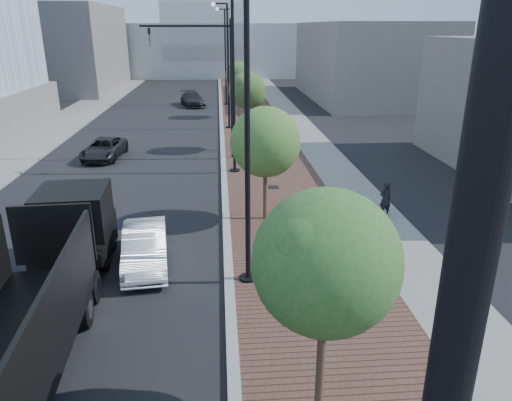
{
  "coord_description": "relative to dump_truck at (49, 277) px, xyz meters",
  "views": [
    {
      "loc": [
        -0.18,
        -3.3,
        7.58
      ],
      "look_at": [
        1.0,
        12.0,
        2.0
      ],
      "focal_mm": 33.69,
      "sensor_mm": 36.0,
      "label": 1
    }
  ],
  "objects": [
    {
      "name": "sidewalk",
      "position": [
        8.32,
        31.56,
        -1.21
      ],
      "size": [
        7.0,
        140.0,
        0.12
      ],
      "primitive_type": "cube",
      "color": "#4C2D23",
      "rests_on": "ground"
    },
    {
      "name": "concrete_strip",
      "position": [
        11.02,
        31.56,
        -1.21
      ],
      "size": [
        2.4,
        140.0,
        0.13
      ],
      "primitive_type": "cube",
      "color": "slate",
      "rests_on": "ground"
    },
    {
      "name": "curb",
      "position": [
        4.82,
        31.56,
        -1.2
      ],
      "size": [
        0.3,
        140.0,
        0.14
      ],
      "primitive_type": "cube",
      "color": "gray",
      "rests_on": "ground"
    },
    {
      "name": "west_sidewalk",
      "position": [
        -8.18,
        31.56,
        -1.21
      ],
      "size": [
        4.0,
        140.0,
        0.12
      ],
      "primitive_type": "cube",
      "color": "slate",
      "rests_on": "ground"
    },
    {
      "name": "dump_truck",
      "position": [
        0.0,
        0.0,
        0.0
      ],
      "size": [
        2.96,
        13.42,
        3.02
      ],
      "rotation": [
        0.0,
        0.0,
        0.06
      ],
      "color": "black",
      "rests_on": "ground"
    },
    {
      "name": "white_sedan",
      "position": [
        2.06,
        2.99,
        -0.61
      ],
      "size": [
        1.87,
        4.16,
        1.33
      ],
      "primitive_type": "imported",
      "rotation": [
        0.0,
        0.0,
        0.12
      ],
      "color": "silver",
      "rests_on": "ground"
    },
    {
      "name": "dark_car_mid",
      "position": [
        -2.38,
        17.31,
        -0.67
      ],
      "size": [
        2.34,
        4.45,
        1.19
      ],
      "primitive_type": "imported",
      "rotation": [
        0.0,
        0.0,
        -0.09
      ],
      "color": "black",
      "rests_on": "ground"
    },
    {
      "name": "dark_car_far",
      "position": [
        2.01,
        37.43,
        -0.6
      ],
      "size": [
        2.92,
        4.95,
        1.35
      ],
      "primitive_type": "imported",
      "rotation": [
        0.0,
        0.0,
        0.24
      ],
      "color": "black",
      "rests_on": "ground"
    },
    {
      "name": "pedestrian",
      "position": [
        11.49,
        6.67,
        -0.5
      ],
      "size": [
        0.65,
        0.52,
        1.55
      ],
      "primitive_type": "imported",
      "rotation": [
        0.0,
        0.0,
        3.43
      ],
      "color": "black",
      "rests_on": "ground"
    },
    {
      "name": "streetlight_1",
      "position": [
        5.31,
        1.56,
        3.07
      ],
      "size": [
        1.44,
        0.56,
        9.21
      ],
      "color": "black",
      "rests_on": "ground"
    },
    {
      "name": "streetlight_2",
      "position": [
        5.42,
        13.56,
        3.55
      ],
      "size": [
        1.72,
        0.56,
        9.28
      ],
      "color": "black",
      "rests_on": "ground"
    },
    {
      "name": "streetlight_3",
      "position": [
        5.31,
        25.56,
        3.07
      ],
      "size": [
        1.44,
        0.56,
        9.21
      ],
      "color": "black",
      "rests_on": "ground"
    },
    {
      "name": "streetlight_4",
      "position": [
        5.42,
        37.56,
        3.55
      ],
      "size": [
        1.72,
        0.56,
        9.28
      ],
      "color": "black",
      "rests_on": "ground"
    },
    {
      "name": "traffic_mast",
      "position": [
        4.52,
        16.56,
        3.71
      ],
      "size": [
        5.09,
        0.2,
        8.0
      ],
      "color": "black",
      "rests_on": "ground"
    },
    {
      "name": "tree_0",
      "position": [
        6.47,
        -4.42,
        2.47
      ],
      "size": [
        2.62,
        2.62,
        5.06
      ],
      "color": "#382619",
      "rests_on": "ground"
    },
    {
      "name": "tree_1",
      "position": [
        6.47,
        6.58,
        2.05
      ],
      "size": [
        2.78,
        2.78,
        4.72
      ],
      "color": "#382619",
      "rests_on": "ground"
    },
    {
      "name": "tree_2",
      "position": [
        6.46,
        18.58,
        2.55
      ],
      "size": [
        2.36,
        2.31,
        4.99
      ],
      "color": "#382619",
      "rests_on": "ground"
    },
    {
      "name": "tree_3",
      "position": [
        6.46,
        30.58,
        2.37
      ],
      "size": [
        2.36,
        2.3,
        4.8
      ],
      "color": "#382619",
      "rests_on": "ground"
    },
    {
      "name": "convention_center",
      "position": [
        2.82,
        76.56,
        4.73
      ],
      "size": [
        50.0,
        30.0,
        50.0
      ],
      "color": "#A2A8AC",
      "rests_on": "ground"
    },
    {
      "name": "commercial_block_nw",
      "position": [
        -15.18,
        51.56,
        3.73
      ],
      "size": [
        14.0,
        20.0,
        10.0
      ],
      "primitive_type": "cube",
      "color": "#69635E",
      "rests_on": "ground"
    },
    {
      "name": "commercial_block_ne",
      "position": [
        20.82,
        41.56,
        2.73
      ],
      "size": [
        12.0,
        22.0,
        8.0
      ],
      "primitive_type": "cube",
      "color": "slate",
      "rests_on": "ground"
    },
    {
      "name": "utility_cover_1",
      "position": [
        7.22,
        -0.44,
        -1.14
      ],
      "size": [
        0.5,
        0.5,
        0.02
      ],
      "primitive_type": "cube",
      "color": "black",
      "rests_on": "sidewalk"
    },
    {
      "name": "utility_cover_2",
      "position": [
        7.22,
        10.56,
        -1.14
      ],
      "size": [
        0.5,
        0.5,
        0.02
      ],
      "primitive_type": "cube",
      "color": "black",
      "rests_on": "sidewalk"
    }
  ]
}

